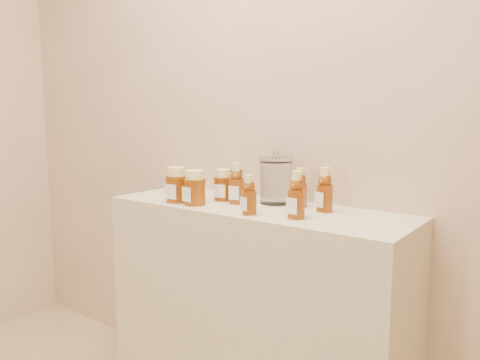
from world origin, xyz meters
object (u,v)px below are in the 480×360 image
Objects in this scene: bear_bottle_back_left at (237,181)px; bear_bottle_front_left at (249,192)px; honey_jar_left at (177,185)px; glass_canister at (276,178)px; display_table at (254,318)px.

bear_bottle_back_left is 0.21m from bear_bottle_front_left.
bear_bottle_front_left is 1.13× the size of honey_jar_left.
glass_canister is (0.12, 0.09, 0.01)m from bear_bottle_back_left.
honey_jar_left is at bearing -158.91° from display_table.
glass_canister is at bearing 21.82° from bear_bottle_back_left.
bear_bottle_back_left reaches higher than honey_jar_left.
display_table is at bearing 11.12° from honey_jar_left.
display_table is 6.02× the size of glass_canister.
bear_bottle_back_left is at bearing 154.17° from bear_bottle_front_left.
bear_bottle_front_left is at bearing -62.46° from display_table.
bear_bottle_back_left is 1.16× the size of bear_bottle_front_left.
glass_canister reaches higher than honey_jar_left.
bear_bottle_front_left is at bearing -56.40° from bear_bottle_back_left.
honey_jar_left is at bearing -168.30° from bear_bottle_front_left.
honey_jar_left is 0.39m from glass_canister.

